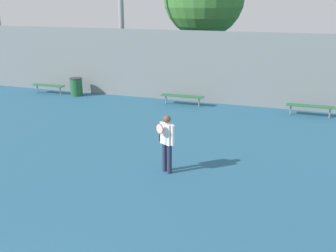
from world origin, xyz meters
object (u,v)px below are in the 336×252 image
object	(u,v)px
tennis_player	(167,140)
bench_courtside_far	(310,107)
trash_bin	(76,87)
bench_courtside_near	(48,86)
bench_adjacent_court	(182,96)

from	to	relation	value
tennis_player	bench_courtside_far	xyz separation A→B (m)	(3.97, 7.38, -0.55)
bench_courtside_far	trash_bin	world-z (taller)	trash_bin
bench_courtside_near	bench_courtside_far	size ratio (longest dim) A/B	0.89
tennis_player	bench_adjacent_court	xyz separation A→B (m)	(-1.75, 7.38, -0.55)
bench_courtside_near	trash_bin	distance (m)	1.62
bench_courtside_far	tennis_player	bearing A→B (deg)	-118.25
bench_courtside_near	bench_adjacent_court	distance (m)	7.40
bench_courtside_far	trash_bin	xyz separation A→B (m)	(-11.50, 0.12, 0.04)
tennis_player	trash_bin	world-z (taller)	tennis_player
tennis_player	bench_adjacent_court	size ratio (longest dim) A/B	0.84
bench_courtside_far	bench_adjacent_court	distance (m)	5.72
bench_adjacent_court	trash_bin	xyz separation A→B (m)	(-5.78, 0.12, 0.04)
tennis_player	bench_adjacent_court	bearing A→B (deg)	132.37
trash_bin	bench_courtside_near	bearing A→B (deg)	-175.82
tennis_player	trash_bin	xyz separation A→B (m)	(-7.54, 7.50, -0.51)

